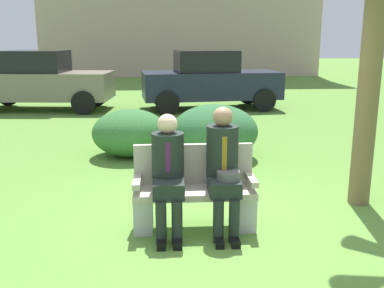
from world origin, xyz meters
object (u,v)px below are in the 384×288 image
at_px(seated_man_left, 168,168).
at_px(shrub_near_bench, 215,131).
at_px(parked_car_far, 210,80).
at_px(seated_man_right, 223,164).
at_px(parked_car_near, 41,81).
at_px(park_bench, 194,192).
at_px(shrub_mid_lawn, 130,133).

bearing_deg(seated_man_left, shrub_near_bench, 74.35).
bearing_deg(parked_car_far, shrub_near_bench, -95.09).
relative_size(seated_man_right, parked_car_near, 0.33).
bearing_deg(parked_car_near, seated_man_right, -64.35).
height_order(seated_man_right, parked_car_near, parked_car_near).
bearing_deg(parked_car_near, park_bench, -65.70).
height_order(park_bench, seated_man_right, seated_man_right).
xyz_separation_m(shrub_mid_lawn, parked_car_near, (-2.89, 5.31, 0.43)).
bearing_deg(shrub_near_bench, parked_car_far, 84.91).
bearing_deg(shrub_near_bench, park_bench, -100.98).
distance_m(seated_man_left, parked_car_near, 9.22).
bearing_deg(park_bench, seated_man_left, -156.58).
distance_m(park_bench, shrub_near_bench, 2.91).
xyz_separation_m(shrub_near_bench, parked_car_far, (0.48, 5.40, 0.37)).
xyz_separation_m(seated_man_left, shrub_mid_lawn, (-0.63, 3.21, -0.30)).
bearing_deg(seated_man_left, shrub_mid_lawn, 101.05).
relative_size(seated_man_left, shrub_mid_lawn, 0.96).
bearing_deg(shrub_mid_lawn, shrub_near_bench, -9.10).
distance_m(parked_car_near, parked_car_far, 4.83).
xyz_separation_m(seated_man_right, shrub_mid_lawn, (-1.21, 3.21, -0.33)).
relative_size(seated_man_right, shrub_mid_lawn, 1.01).
relative_size(parked_car_near, parked_car_far, 0.99).
height_order(park_bench, parked_car_far, parked_car_far).
bearing_deg(seated_man_left, park_bench, 23.42).
relative_size(park_bench, shrub_mid_lawn, 0.99).
height_order(seated_man_right, shrub_mid_lawn, seated_man_right).
distance_m(shrub_near_bench, parked_car_near, 7.06).
bearing_deg(shrub_mid_lawn, park_bench, -73.64).
xyz_separation_m(seated_man_left, parked_car_far, (1.31, 8.37, 0.13)).
distance_m(seated_man_right, shrub_near_bench, 3.00).
xyz_separation_m(park_bench, parked_car_near, (-3.80, 8.40, 0.44)).
xyz_separation_m(seated_man_left, shrub_near_bench, (0.83, 2.98, -0.24)).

